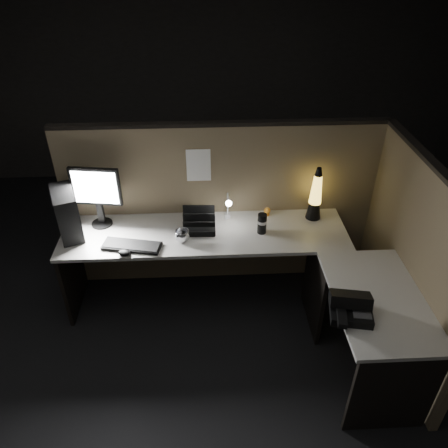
{
  "coord_description": "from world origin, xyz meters",
  "views": [
    {
      "loc": [
        -0.14,
        -2.26,
        2.78
      ],
      "look_at": [
        -0.01,
        0.35,
        0.98
      ],
      "focal_mm": 35.0,
      "sensor_mm": 36.0,
      "label": 1
    }
  ],
  "objects_px": {
    "pc_tower": "(67,213)",
    "lava_lamp": "(315,198)",
    "monitor": "(96,191)",
    "desk_phone": "(350,307)",
    "keyboard": "(132,246)"
  },
  "relations": [
    {
      "from": "monitor",
      "to": "desk_phone",
      "type": "bearing_deg",
      "value": -24.17
    },
    {
      "from": "keyboard",
      "to": "pc_tower",
      "type": "bearing_deg",
      "value": 169.65
    },
    {
      "from": "monitor",
      "to": "lava_lamp",
      "type": "bearing_deg",
      "value": 8.2
    },
    {
      "from": "keyboard",
      "to": "lava_lamp",
      "type": "relative_size",
      "value": 0.96
    },
    {
      "from": "pc_tower",
      "to": "keyboard",
      "type": "xyz_separation_m",
      "value": [
        0.51,
        -0.21,
        -0.18
      ]
    },
    {
      "from": "pc_tower",
      "to": "keyboard",
      "type": "relative_size",
      "value": 0.85
    },
    {
      "from": "pc_tower",
      "to": "lava_lamp",
      "type": "bearing_deg",
      "value": -17.43
    },
    {
      "from": "keyboard",
      "to": "desk_phone",
      "type": "relative_size",
      "value": 1.51
    },
    {
      "from": "monitor",
      "to": "keyboard",
      "type": "relative_size",
      "value": 1.13
    },
    {
      "from": "pc_tower",
      "to": "keyboard",
      "type": "bearing_deg",
      "value": -43.48
    },
    {
      "from": "desk_phone",
      "to": "monitor",
      "type": "bearing_deg",
      "value": 158.27
    },
    {
      "from": "keyboard",
      "to": "lava_lamp",
      "type": "xyz_separation_m",
      "value": [
        1.48,
        0.34,
        0.18
      ]
    },
    {
      "from": "lava_lamp",
      "to": "desk_phone",
      "type": "relative_size",
      "value": 1.57
    },
    {
      "from": "lava_lamp",
      "to": "keyboard",
      "type": "bearing_deg",
      "value": -167.17
    },
    {
      "from": "monitor",
      "to": "lava_lamp",
      "type": "relative_size",
      "value": 1.09
    }
  ]
}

